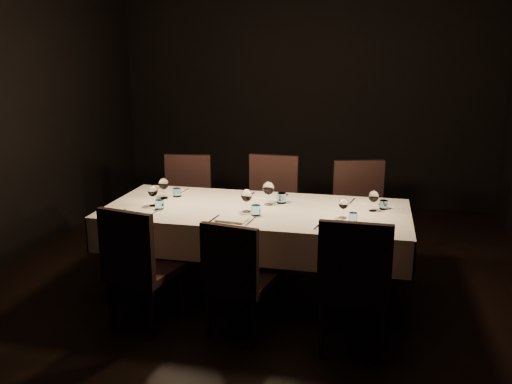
% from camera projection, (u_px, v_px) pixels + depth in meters
% --- Properties ---
extents(room, '(5.01, 6.01, 3.01)m').
position_uv_depth(room, '(256.00, 120.00, 4.33)').
color(room, black).
rests_on(room, ground).
extents(dining_table, '(2.52, 1.12, 0.76)m').
position_uv_depth(dining_table, '(256.00, 217.00, 4.54)').
color(dining_table, black).
rests_on(dining_table, ground).
extents(chair_near_left, '(0.54, 0.54, 0.95)m').
position_uv_depth(chair_near_left, '(137.00, 263.00, 3.98)').
color(chair_near_left, black).
rests_on(chair_near_left, ground).
extents(place_setting_near_left, '(0.33, 0.40, 0.18)m').
position_uv_depth(place_setting_near_left, '(149.00, 201.00, 4.48)').
color(place_setting_near_left, white).
rests_on(place_setting_near_left, dining_table).
extents(chair_near_center, '(0.50, 0.50, 0.89)m').
position_uv_depth(chair_near_center, '(236.00, 274.00, 3.84)').
color(chair_near_center, black).
rests_on(chair_near_center, ground).
extents(place_setting_near_center, '(0.35, 0.41, 0.19)m').
position_uv_depth(place_setting_near_center, '(244.00, 206.00, 4.31)').
color(place_setting_near_center, white).
rests_on(place_setting_near_center, dining_table).
extents(chair_near_right, '(0.48, 0.48, 0.99)m').
position_uv_depth(chair_near_right, '(354.00, 281.00, 3.63)').
color(chair_near_right, black).
rests_on(chair_near_right, ground).
extents(place_setting_near_right, '(0.31, 0.39, 0.16)m').
position_uv_depth(place_setting_near_right, '(343.00, 214.00, 4.15)').
color(place_setting_near_right, white).
rests_on(place_setting_near_right, dining_table).
extents(chair_far_left, '(0.54, 0.54, 1.00)m').
position_uv_depth(chair_far_left, '(186.00, 200.00, 5.57)').
color(chair_far_left, black).
rests_on(chair_far_left, ground).
extents(place_setting_far_left, '(0.34, 0.40, 0.18)m').
position_uv_depth(place_setting_far_left, '(169.00, 188.00, 4.89)').
color(place_setting_far_left, white).
rests_on(place_setting_far_left, dining_table).
extents(chair_far_center, '(0.51, 0.51, 1.03)m').
position_uv_depth(chair_far_center, '(271.00, 204.00, 5.37)').
color(chair_far_center, black).
rests_on(chair_far_center, ground).
extents(place_setting_far_center, '(0.37, 0.42, 0.20)m').
position_uv_depth(place_setting_far_center, '(271.00, 193.00, 4.69)').
color(place_setting_far_center, white).
rests_on(place_setting_far_center, dining_table).
extents(chair_far_right, '(0.61, 0.61, 1.02)m').
position_uv_depth(chair_far_right, '(361.00, 210.00, 5.17)').
color(chair_far_right, black).
rests_on(chair_far_right, ground).
extents(place_setting_far_right, '(0.32, 0.40, 0.17)m').
position_uv_depth(place_setting_far_right, '(374.00, 200.00, 4.51)').
color(place_setting_far_right, white).
rests_on(place_setting_far_right, dining_table).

